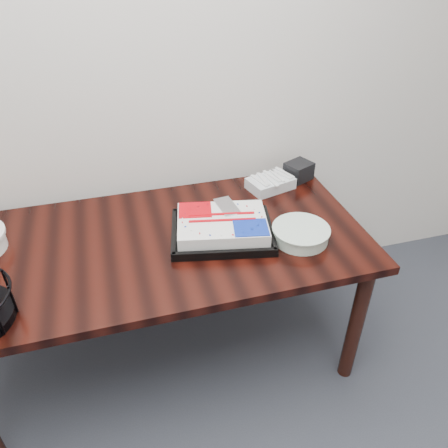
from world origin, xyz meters
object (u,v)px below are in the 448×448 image
object	(u,v)px
plate_stack	(301,234)
napkin_box	(299,171)
table	(164,255)
cake_tray	(222,227)

from	to	relation	value
plate_stack	napkin_box	distance (m)	0.56
table	plate_stack	distance (m)	0.62
napkin_box	cake_tray	bearing A→B (deg)	-144.21
plate_stack	napkin_box	xyz separation A→B (m)	(0.22, 0.51, 0.02)
table	cake_tray	xyz separation A→B (m)	(0.26, -0.04, 0.13)
table	cake_tray	world-z (taller)	cake_tray
table	plate_stack	bearing A→B (deg)	-15.65
table	cake_tray	size ratio (longest dim) A/B	3.54
cake_tray	napkin_box	distance (m)	0.66
napkin_box	plate_stack	bearing A→B (deg)	-112.82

